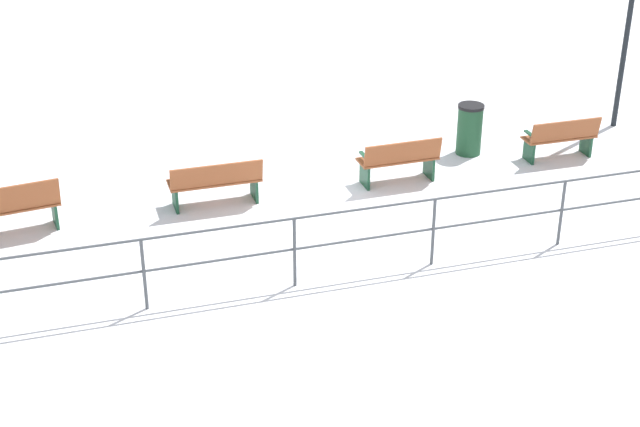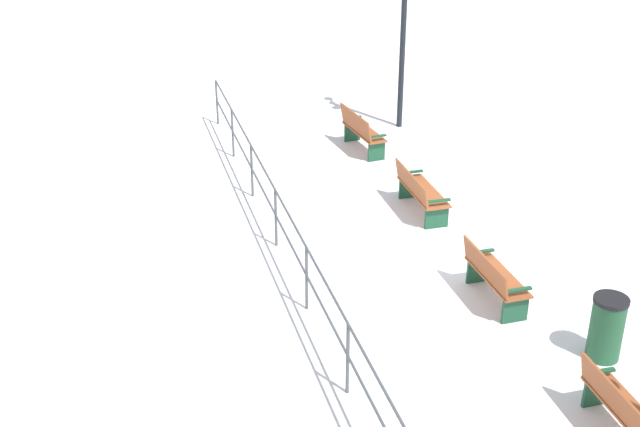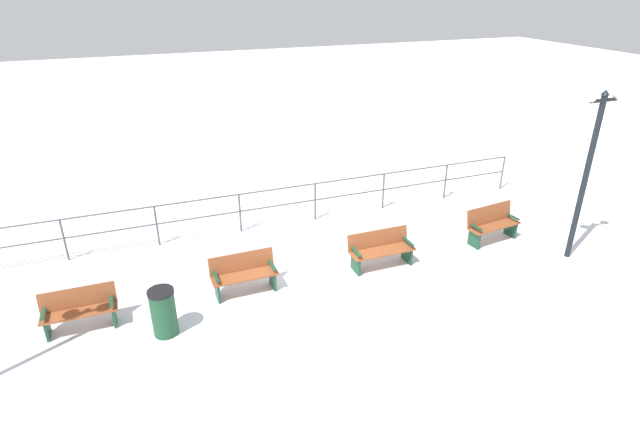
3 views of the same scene
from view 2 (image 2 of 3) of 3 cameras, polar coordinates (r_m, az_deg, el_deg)
name	(u,v)px [view 2 (image 2 of 3)]	position (r m, az deg, el deg)	size (l,w,h in m)	color
ground_plane	(453,252)	(15.38, 8.90, -2.60)	(80.00, 80.00, 0.00)	white
bench_nearest	(621,408)	(11.57, 19.51, -12.18)	(0.49, 1.43, 0.85)	brown
bench_second	(493,277)	(13.83, 11.55, -4.18)	(0.56, 1.47, 0.88)	brown
bench_third	(420,192)	(16.55, 6.70, 1.47)	(0.57, 1.59, 0.86)	brown
bench_fourth	(361,131)	(19.38, 2.77, 5.57)	(0.68, 1.56, 0.95)	brown
lamppost_middle	(404,17)	(20.36, 5.64, 12.97)	(0.24, 1.00, 4.18)	black
waterfront_railing	(290,235)	(14.15, -2.02, -1.46)	(0.05, 15.36, 1.13)	#4C5156
trash_bin	(607,328)	(12.94, 18.66, -7.27)	(0.51, 0.51, 1.00)	#1E4C2D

